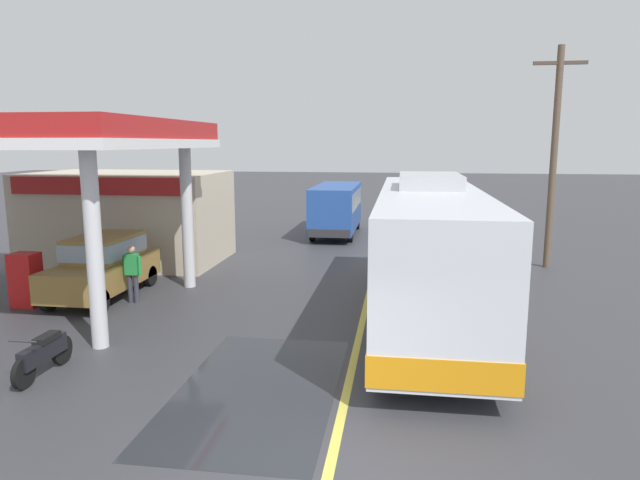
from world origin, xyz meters
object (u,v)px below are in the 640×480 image
at_px(pedestrian_near_pump, 132,271).
at_px(motorcycle_parked_forecourt, 43,354).
at_px(coach_bus_main, 429,254).
at_px(minibus_opposing_lane, 336,205).
at_px(car_trailing_behind_bus, 422,212).
at_px(car_at_pump, 103,263).

bearing_deg(pedestrian_near_pump, motorcycle_parked_forecourt, -82.65).
xyz_separation_m(coach_bus_main, minibus_opposing_lane, (-3.90, 13.08, -0.25)).
bearing_deg(motorcycle_parked_forecourt, car_trailing_behind_bus, 67.78).
xyz_separation_m(coach_bus_main, motorcycle_parked_forecourt, (-7.59, -4.74, -1.28)).
height_order(motorcycle_parked_forecourt, car_trailing_behind_bus, car_trailing_behind_bus).
relative_size(motorcycle_parked_forecourt, car_trailing_behind_bus, 0.43).
bearing_deg(pedestrian_near_pump, car_trailing_behind_bus, 59.16).
bearing_deg(car_trailing_behind_bus, motorcycle_parked_forecourt, -112.22).
bearing_deg(car_at_pump, motorcycle_parked_forecourt, -72.09).
xyz_separation_m(motorcycle_parked_forecourt, pedestrian_near_pump, (-0.65, 5.05, 0.49)).
height_order(car_at_pump, pedestrian_near_pump, car_at_pump).
height_order(coach_bus_main, car_trailing_behind_bus, coach_bus_main).
bearing_deg(motorcycle_parked_forecourt, minibus_opposing_lane, 78.28).
bearing_deg(minibus_opposing_lane, car_trailing_behind_bus, 21.03).
xyz_separation_m(coach_bus_main, car_trailing_behind_bus, (0.35, 14.71, -0.71)).
bearing_deg(car_trailing_behind_bus, car_at_pump, -124.96).
bearing_deg(pedestrian_near_pump, car_at_pump, 157.09).
height_order(car_at_pump, car_trailing_behind_bus, same).
distance_m(coach_bus_main, pedestrian_near_pump, 8.29).
distance_m(motorcycle_parked_forecourt, car_trailing_behind_bus, 21.02).
xyz_separation_m(minibus_opposing_lane, motorcycle_parked_forecourt, (-3.70, -17.82, -1.03)).
xyz_separation_m(coach_bus_main, pedestrian_near_pump, (-8.24, 0.31, -0.79)).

